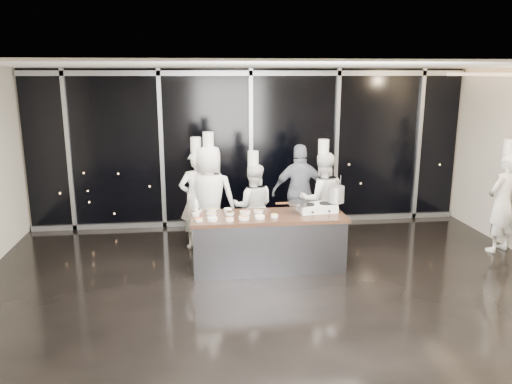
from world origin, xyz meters
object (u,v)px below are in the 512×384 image
stock_pot (336,194)px  demo_counter (268,241)px  frying_pan (297,203)px  chef_left (210,198)px  chef_right (322,199)px  chef_side (502,201)px  stove (317,208)px  chef_far_left (197,199)px  chef_center (253,206)px  guest (300,192)px

stock_pot → demo_counter: bearing=-173.6°
frying_pan → chef_left: (-1.38, 0.98, -0.11)m
stock_pot → chef_left: size_ratio=0.13×
chef_right → chef_side: size_ratio=0.98×
stock_pot → chef_right: chef_right is taller
stove → demo_counter: bearing=-179.0°
frying_pan → chef_far_left: size_ratio=0.26×
chef_center → frying_pan: bearing=128.8°
frying_pan → chef_side: (3.72, 0.26, -0.16)m
demo_counter → chef_left: bearing=131.2°
chef_far_left → chef_center: chef_far_left is taller
demo_counter → chef_side: bearing=4.3°
chef_side → frying_pan: bearing=-22.1°
guest → chef_right: size_ratio=0.93×
frying_pan → stock_pot: (0.66, 0.08, 0.11)m
chef_far_left → chef_left: bearing=136.5°
chef_far_left → guest: bearing=172.5°
chef_left → chef_side: chef_left is taller
chef_right → chef_left: bearing=-3.4°
chef_far_left → chef_left: size_ratio=0.95×
chef_center → chef_side: 4.38m
chef_far_left → chef_center: (0.99, -0.15, -0.13)m
demo_counter → chef_side: chef_side is taller
chef_far_left → frying_pan: bearing=130.7°
chef_far_left → chef_right: 2.25m
stove → chef_side: size_ratio=0.32×
stock_pot → guest: bearing=104.3°
demo_counter → chef_center: (-0.13, 1.00, 0.33)m
guest → chef_right: chef_right is taller
demo_counter → frying_pan: size_ratio=4.67×
chef_far_left → chef_center: size_ratio=1.13×
demo_counter → guest: 1.68m
chef_left → chef_right: size_ratio=1.08×
frying_pan → chef_center: (-0.61, 0.95, -0.28)m
chef_side → guest: bearing=-44.0°
chef_center → guest: guest is taller
chef_left → stock_pot: bearing=168.1°
chef_right → chef_side: bearing=166.4°
frying_pan → demo_counter: bearing=179.7°
stove → frying_pan: (-0.34, -0.05, 0.10)m
stove → chef_far_left: bearing=145.5°
stove → chef_far_left: (-1.94, 1.04, -0.05)m
demo_counter → chef_center: bearing=97.1°
stock_pot → chef_left: bearing=156.2°
chef_center → guest: (0.94, 0.40, 0.13)m
chef_side → stock_pot: bearing=-22.7°
chef_left → guest: chef_left is taller
chef_far_left → chef_left: 0.25m
demo_counter → chef_far_left: bearing=134.3°
chef_left → chef_right: bearing=-169.9°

